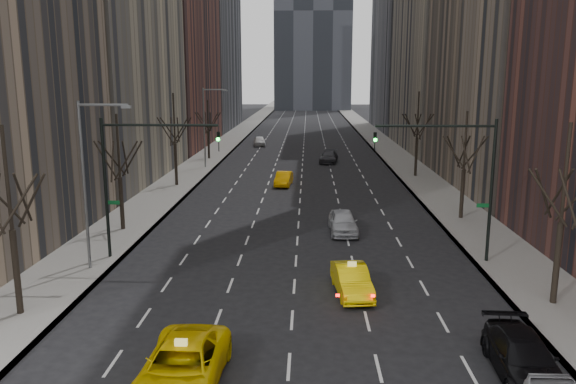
# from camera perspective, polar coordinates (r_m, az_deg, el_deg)

# --- Properties ---
(ground) EXTENTS (400.00, 400.00, 0.00)m
(ground) POSITION_cam_1_polar(r_m,az_deg,el_deg) (21.42, 0.09, -17.30)
(ground) COLOR black
(ground) RESTS_ON ground
(sidewalk_left) EXTENTS (4.50, 320.00, 0.15)m
(sidewalk_left) POSITION_cam_1_polar(r_m,az_deg,el_deg) (90.26, -6.21, 5.01)
(sidewalk_left) COLOR slate
(sidewalk_left) RESTS_ON ground
(sidewalk_right) EXTENTS (4.50, 320.00, 0.15)m
(sidewalk_right) POSITION_cam_1_polar(r_m,az_deg,el_deg) (90.09, 9.46, 4.91)
(sidewalk_right) COLOR slate
(sidewalk_right) RESTS_ON ground
(tree_lw_a) EXTENTS (3.36, 3.50, 8.28)m
(tree_lw_a) POSITION_cam_1_polar(r_m,az_deg,el_deg) (26.81, -26.21, -3.60)
(tree_lw_a) COLOR black
(tree_lw_a) RESTS_ON ground
(tree_lw_b) EXTENTS (3.36, 3.50, 7.82)m
(tree_lw_b) POSITION_cam_1_polar(r_m,az_deg,el_deg) (39.42, -16.70, 1.43)
(tree_lw_b) COLOR black
(tree_lw_b) RESTS_ON ground
(tree_lw_c) EXTENTS (3.36, 3.50, 8.74)m
(tree_lw_c) POSITION_cam_1_polar(r_m,az_deg,el_deg) (54.60, -11.40, 4.74)
(tree_lw_c) COLOR black
(tree_lw_c) RESTS_ON ground
(tree_lw_d) EXTENTS (3.36, 3.50, 7.36)m
(tree_lw_d) POSITION_cam_1_polar(r_m,az_deg,el_deg) (72.18, -8.10, 6.10)
(tree_lw_d) COLOR black
(tree_lw_d) RESTS_ON ground
(tree_rw_a) EXTENTS (3.36, 3.50, 8.28)m
(tree_rw_a) POSITION_cam_1_polar(r_m,az_deg,el_deg) (27.99, 25.97, -2.97)
(tree_rw_a) COLOR black
(tree_rw_a) RESTS_ON ground
(tree_rw_b) EXTENTS (3.36, 3.50, 7.82)m
(tree_rw_b) POSITION_cam_1_polar(r_m,az_deg,el_deg) (42.82, 17.42, 2.16)
(tree_rw_b) COLOR black
(tree_rw_b) RESTS_ON ground
(tree_rw_c) EXTENTS (3.36, 3.50, 8.74)m
(tree_rw_c) POSITION_cam_1_polar(r_m,az_deg,el_deg) (60.17, 12.97, 5.29)
(tree_rw_c) COLOR black
(tree_rw_c) RESTS_ON ground
(traffic_mast_left) EXTENTS (6.69, 0.39, 8.00)m
(traffic_mast_left) POSITION_cam_1_polar(r_m,az_deg,el_deg) (32.61, -15.39, 2.61)
(traffic_mast_left) COLOR black
(traffic_mast_left) RESTS_ON ground
(traffic_mast_right) EXTENTS (6.69, 0.39, 8.00)m
(traffic_mast_right) POSITION_cam_1_polar(r_m,az_deg,el_deg) (32.26, 17.26, 2.41)
(traffic_mast_right) COLOR black
(traffic_mast_right) RESTS_ON ground
(streetlight_near) EXTENTS (2.83, 0.22, 9.00)m
(streetlight_near) POSITION_cam_1_polar(r_m,az_deg,el_deg) (31.31, -19.50, 2.24)
(streetlight_near) COLOR slate
(streetlight_near) RESTS_ON ground
(streetlight_far) EXTENTS (2.83, 0.22, 9.00)m
(streetlight_far) POSITION_cam_1_polar(r_m,az_deg,el_deg) (64.94, -8.21, 7.31)
(streetlight_far) COLOR slate
(streetlight_far) RESTS_ON ground
(taxi_suv) EXTENTS (2.75, 5.77, 1.59)m
(taxi_suv) POSITION_cam_1_polar(r_m,az_deg,el_deg) (20.05, -10.72, -17.09)
(taxi_suv) COLOR yellow
(taxi_suv) RESTS_ON ground
(taxi_sedan) EXTENTS (1.96, 4.42, 1.41)m
(taxi_sedan) POSITION_cam_1_polar(r_m,az_deg,el_deg) (27.67, 6.49, -8.88)
(taxi_sedan) COLOR yellow
(taxi_sedan) RESTS_ON ground
(silver_sedan_ahead) EXTENTS (1.97, 4.57, 1.54)m
(silver_sedan_ahead) POSITION_cam_1_polar(r_m,az_deg,el_deg) (38.08, 5.61, -3.03)
(silver_sedan_ahead) COLOR #AAACB2
(silver_sedan_ahead) RESTS_ON ground
(parked_suv_black) EXTENTS (2.25, 5.07, 1.45)m
(parked_suv_black) POSITION_cam_1_polar(r_m,az_deg,el_deg) (22.08, 22.77, -15.22)
(parked_suv_black) COLOR black
(parked_suv_black) RESTS_ON ground
(far_taxi) EXTENTS (1.77, 4.19, 1.34)m
(far_taxi) POSITION_cam_1_polar(r_m,az_deg,el_deg) (54.36, -0.43, 1.35)
(far_taxi) COLOR #FFAA05
(far_taxi) RESTS_ON ground
(far_suv_grey) EXTENTS (2.65, 5.18, 1.44)m
(far_suv_grey) POSITION_cam_1_polar(r_m,az_deg,el_deg) (69.25, 4.16, 3.59)
(far_suv_grey) COLOR #2E2E33
(far_suv_grey) RESTS_ON ground
(far_car_white) EXTENTS (2.26, 4.50, 1.47)m
(far_car_white) POSITION_cam_1_polar(r_m,az_deg,el_deg) (86.17, -2.92, 5.19)
(far_car_white) COLOR silver
(far_car_white) RESTS_ON ground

